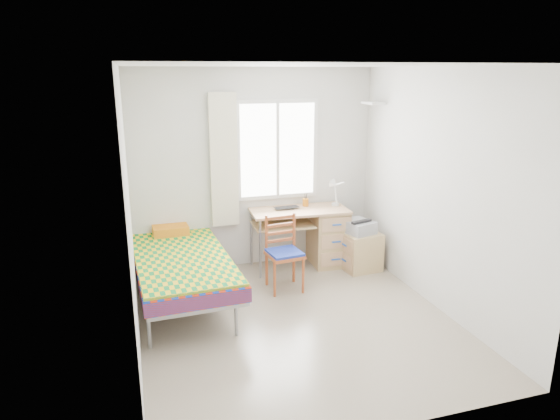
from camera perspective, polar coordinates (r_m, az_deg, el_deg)
The scene contains 17 objects.
floor at distance 5.40m, azimuth 1.95°, elevation -12.57°, with size 3.50×3.50×0.00m, color #BCAD93.
ceiling at distance 4.76m, azimuth 2.25°, elevation 16.21°, with size 3.50×3.50×0.00m, color white.
wall_back at distance 6.56m, azimuth -2.87°, elevation 4.63°, with size 3.20×3.20×0.00m, color silver.
wall_left at distance 4.67m, azimuth -16.83°, elevation -0.60°, with size 3.50×3.50×0.00m, color silver.
wall_right at distance 5.63m, azimuth 17.69°, elevation 2.05°, with size 3.50×3.50×0.00m, color silver.
window at distance 6.57m, azimuth -0.30°, elevation 6.88°, with size 1.10×0.04×1.30m.
curtain at distance 6.38m, azimuth -6.42°, elevation 5.60°, with size 0.35×0.05×1.70m, color #ECE6C3.
floating_shelf at distance 6.65m, azimuth 10.63°, elevation 11.92°, with size 0.20×0.32×0.03m, color white.
bed at distance 5.87m, azimuth -11.31°, elevation -5.57°, with size 1.13×2.24×0.95m.
desk at distance 6.76m, azimuth 4.92°, elevation -2.69°, with size 1.30×0.65×0.79m.
chair at distance 5.97m, azimuth 0.46°, elevation -4.37°, with size 0.43×0.43×0.90m.
cabinet at distance 6.69m, azimuth 9.19°, elevation -4.66°, with size 0.51×0.46×0.50m.
printer at distance 6.60m, azimuth 8.93°, elevation -1.85°, with size 0.42×0.46×0.17m.
laptop at distance 6.52m, azimuth 0.91°, elevation 0.13°, with size 0.33×0.21×0.03m, color black.
pen_cup at distance 6.71m, azimuth 2.94°, elevation 0.88°, with size 0.08×0.08×0.10m, color orange.
task_lamp at distance 6.59m, azimuth 6.30°, elevation 2.37°, with size 0.23×0.32×0.41m.
book at distance 6.57m, azimuth 0.54°, elevation -1.73°, with size 0.17×0.23×0.02m, color gray.
Camera 1 is at (-1.55, -4.50, 2.56)m, focal length 32.00 mm.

